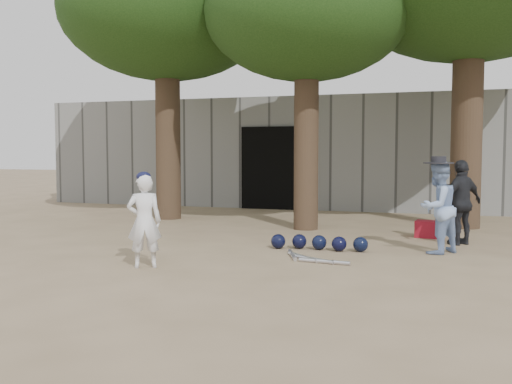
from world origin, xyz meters
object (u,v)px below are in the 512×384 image
(boy_player, at_px, (144,221))
(spectator_blue, at_px, (438,207))
(spectator_dark, at_px, (462,202))
(red_bag, at_px, (428,229))

(boy_player, bearing_deg, spectator_blue, -176.16)
(spectator_blue, height_order, spectator_dark, spectator_dark)
(spectator_blue, bearing_deg, red_bag, -136.32)
(boy_player, relative_size, spectator_blue, 0.89)
(boy_player, xyz_separation_m, spectator_dark, (4.04, 3.26, 0.08))
(spectator_blue, bearing_deg, boy_player, -19.82)
(boy_player, height_order, spectator_blue, spectator_blue)
(spectator_blue, distance_m, red_bag, 1.72)
(red_bag, bearing_deg, spectator_dark, -51.03)
(spectator_blue, height_order, red_bag, spectator_blue)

